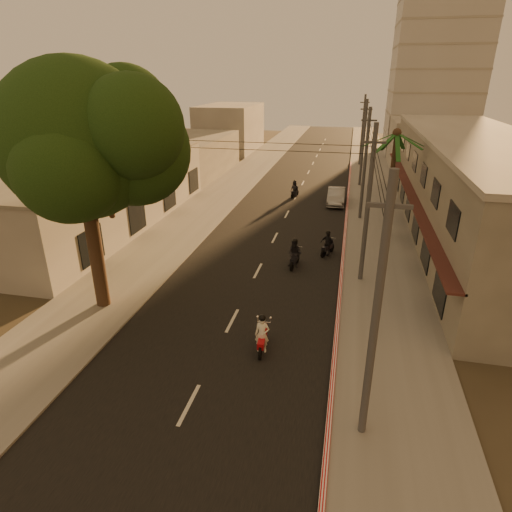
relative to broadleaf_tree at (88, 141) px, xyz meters
The scene contains 19 objects.
ground 10.96m from the broadleaf_tree, 17.97° to the right, with size 160.00×160.00×0.00m, color #383023.
road 20.84m from the broadleaf_tree, 69.68° to the left, with size 10.00×140.00×0.02m, color black.
sidewalk_right 24.26m from the broadleaf_tree, 51.68° to the left, with size 5.00×140.00×0.12m, color slate.
sidewalk_left 19.76m from the broadleaf_tree, 92.85° to the left, with size 5.00×140.00×0.12m, color slate.
curb_stripe 19.30m from the broadleaf_tree, 47.67° to the left, with size 0.20×60.00×0.20m, color #B21316.
shophouse_row 26.41m from the broadleaf_tree, 37.63° to the left, with size 8.80×34.20×7.30m.
left_building 15.15m from the broadleaf_tree, 121.87° to the left, with size 8.20×24.20×5.20m.
distant_tower 58.67m from the broadleaf_tree, 67.22° to the left, with size 12.10×12.10×28.00m.
broadleaf_tree is the anchor object (origin of this frame).
palm_tree 20.18m from the broadleaf_tree, 43.48° to the left, with size 5.00×5.00×8.20m.
utility_poles 22.06m from the broadleaf_tree, 54.34° to the left, with size 1.20×48.26×9.00m.
filler_right 47.87m from the broadleaf_tree, 64.31° to the left, with size 8.00×14.00×6.00m, color #AAA499.
filler_left_near 33.30m from the broadleaf_tree, 103.06° to the left, with size 8.00×14.00×4.40m, color #AAA499.
filler_left_far 50.64m from the broadleaf_tree, 98.43° to the left, with size 8.00×14.00×7.00m, color #AAA499.
scooter_red 11.72m from the broadleaf_tree, 14.81° to the right, with size 0.74×1.88×1.85m.
scooter_mid_a 13.49m from the broadleaf_tree, 38.35° to the left, with size 1.08×1.99×1.96m.
scooter_mid_b 16.11m from the broadleaf_tree, 41.42° to the left, with size 1.28×1.69×1.77m.
scooter_far_a 25.75m from the broadleaf_tree, 74.72° to the left, with size 1.07×1.72×1.72m.
parked_car 25.73m from the broadleaf_tree, 64.37° to the left, with size 1.62×4.50×1.48m, color gray.
Camera 1 is at (5.08, -15.55, 11.22)m, focal length 30.00 mm.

